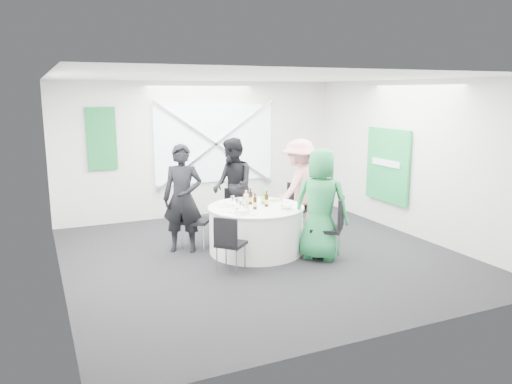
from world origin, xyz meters
name	(u,v)px	position (x,y,z in m)	size (l,w,h in m)	color
floor	(261,255)	(0.00, 0.00, 0.00)	(6.00, 6.00, 0.00)	black
ceiling	(261,77)	(0.00, 0.00, 2.80)	(6.00, 6.00, 0.00)	white
wall_back	(201,149)	(0.00, 3.00, 1.40)	(6.00, 6.00, 0.00)	silver
wall_front	(385,210)	(0.00, -3.00, 1.40)	(6.00, 6.00, 0.00)	silver
wall_left	(55,184)	(-3.00, 0.00, 1.40)	(6.00, 6.00, 0.00)	silver
wall_right	(412,159)	(3.00, 0.00, 1.40)	(6.00, 6.00, 0.00)	silver
window_panel	(215,144)	(0.30, 2.96, 1.50)	(2.60, 0.03, 1.60)	white
window_brace_a	(216,144)	(0.30, 2.92, 1.50)	(0.05, 0.05, 3.16)	silver
window_brace_b	(216,144)	(0.30, 2.92, 1.50)	(0.05, 0.05, 3.16)	silver
green_banner	(102,139)	(-2.00, 2.95, 1.70)	(0.55, 0.04, 1.20)	#136235
green_sign	(387,165)	(2.94, 0.60, 1.20)	(0.05, 1.20, 1.40)	green
banquet_table	(256,229)	(0.00, 0.20, 0.38)	(1.56, 1.56, 0.76)	white
chair_back	(235,207)	(0.13, 1.43, 0.48)	(0.41, 0.42, 0.83)	black
chair_back_left	(190,215)	(-0.92, 0.83, 0.57)	(0.62, 0.62, 0.97)	black
chair_back_right	(293,205)	(1.02, 0.80, 0.56)	(0.59, 0.59, 0.95)	black
chair_front_right	(333,223)	(0.93, -0.63, 0.58)	(0.63, 0.63, 0.99)	black
chair_front_left	(229,240)	(-0.76, -0.53, 0.49)	(0.54, 0.54, 0.84)	black
person_man_back_left	(183,198)	(-1.07, 0.73, 0.88)	(0.65, 0.42, 1.77)	black
person_man_back	(233,186)	(0.07, 1.40, 0.89)	(0.86, 0.47, 1.77)	black
person_woman_pink	(299,188)	(1.13, 0.78, 0.88)	(1.14, 0.53, 1.76)	pink
person_woman_green	(321,204)	(0.77, -0.53, 0.87)	(0.85, 0.56, 1.75)	#268C4B
plate_back	(242,199)	(0.00, 0.78, 0.77)	(0.27, 0.27, 0.01)	white
plate_back_left	(224,206)	(-0.46, 0.45, 0.77)	(0.27, 0.27, 0.01)	white
plate_back_right	(275,200)	(0.46, 0.42, 0.78)	(0.28, 0.28, 0.04)	white
plate_front_right	(286,209)	(0.35, -0.19, 0.78)	(0.24, 0.24, 0.04)	white
plate_front_left	(241,214)	(-0.42, -0.17, 0.77)	(0.25, 0.25, 0.01)	white
napkin	(242,211)	(-0.40, -0.18, 0.80)	(0.19, 0.13, 0.05)	white
beer_bottle_a	(244,200)	(-0.16, 0.30, 0.86)	(0.06, 0.06, 0.25)	#381C0A
beer_bottle_b	(251,198)	(-0.02, 0.38, 0.86)	(0.06, 0.06, 0.27)	#381C0A
beer_bottle_c	(267,200)	(0.16, 0.14, 0.86)	(0.06, 0.06, 0.26)	#381C0A
beer_bottle_d	(255,203)	(-0.09, 0.04, 0.86)	(0.06, 0.06, 0.25)	#381C0A
green_water_bottle	(263,197)	(0.18, 0.32, 0.88)	(0.08, 0.08, 0.30)	green
clear_water_bottle	(246,201)	(-0.20, 0.13, 0.88)	(0.08, 0.08, 0.30)	silver
wine_glass_a	(237,201)	(-0.34, 0.17, 0.88)	(0.07, 0.07, 0.17)	white
wine_glass_b	(233,198)	(-0.33, 0.39, 0.88)	(0.07, 0.07, 0.17)	white
wine_glass_c	(282,198)	(0.41, 0.10, 0.88)	(0.07, 0.07, 0.17)	white
wine_glass_d	(241,204)	(-0.36, -0.02, 0.88)	(0.07, 0.07, 0.17)	white
fork_a	(287,211)	(0.30, -0.29, 0.76)	(0.01, 0.15, 0.01)	silver
knife_a	(291,206)	(0.54, 0.01, 0.76)	(0.01, 0.15, 0.01)	silver
fork_b	(285,202)	(0.57, 0.29, 0.76)	(0.01, 0.15, 0.01)	silver
knife_b	(266,199)	(0.38, 0.63, 0.76)	(0.01, 0.15, 0.01)	silver
fork_c	(224,203)	(-0.40, 0.61, 0.76)	(0.01, 0.15, 0.01)	silver
knife_c	(220,207)	(-0.55, 0.37, 0.76)	(0.01, 0.15, 0.01)	silver
fork_d	(252,199)	(0.17, 0.75, 0.76)	(0.01, 0.15, 0.01)	silver
knife_d	(233,201)	(-0.18, 0.75, 0.76)	(0.01, 0.15, 0.01)	silver
fork_e	(231,213)	(-0.53, -0.03, 0.76)	(0.01, 0.15, 0.01)	silver
knife_e	(251,215)	(-0.30, -0.29, 0.76)	(0.01, 0.15, 0.01)	silver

